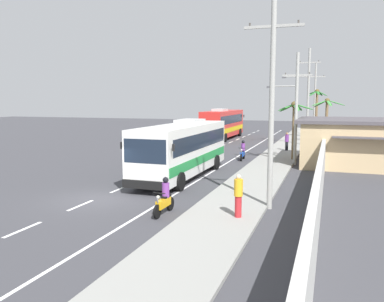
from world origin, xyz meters
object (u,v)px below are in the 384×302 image
Objects in this scene: motorcycle_beside_bus at (243,152)px; palm_second at (317,105)px; coach_bus_foreground at (183,147)px; utility_pole_nearest at (272,95)px; utility_pole_mid at (295,106)px; motorcycle_trailing at (164,199)px; pedestrian_near_kerb at (287,141)px; utility_pole_distant at (315,98)px; coach_bus_far_lane at (223,123)px; utility_pole_far at (307,95)px; pedestrian_midwalk at (238,195)px; palm_third at (294,118)px; palm_nearest at (327,111)px.

palm_second reaches higher than motorcycle_beside_bus.
utility_pole_nearest is (6.39, -5.91, 3.25)m from coach_bus_foreground.
motorcycle_beside_bus is 5.79m from utility_pole_mid.
utility_pole_mid reaches higher than motorcycle_trailing.
pedestrian_near_kerb is at bearing 93.76° from utility_pole_nearest.
utility_pole_distant reaches higher than palm_second.
palm_second is at bearing 17.25° from coach_bus_far_lane.
motorcycle_beside_bus is at bearing 163.90° from utility_pole_mid.
utility_pole_far reaches higher than coach_bus_foreground.
motorcycle_beside_bus is 16.93m from pedestrian_midwalk.
motorcycle_trailing is 1.14× the size of pedestrian_near_kerb.
utility_pole_mid is at bearing 90.30° from utility_pole_nearest.
utility_pole_distant is at bearing 79.57° from motorcycle_beside_bus.
utility_pole_nearest is (4.27, -14.37, 4.49)m from motorcycle_beside_bus.
coach_bus_foreground is at bearing -107.54° from utility_pole_far.
palm_second is at bearing 88.73° from utility_pole_nearest.
palm_third is (-0.34, -11.22, -1.95)m from utility_pole_far.
utility_pole_mid reaches higher than palm_third.
motorcycle_trailing is 37.80m from palm_second.
utility_pole_nearest is (4.17, 2.37, 4.49)m from motorcycle_trailing.
palm_third reaches higher than coach_bus_foreground.
motorcycle_beside_bus is (6.18, -17.07, -1.35)m from coach_bus_far_lane.
palm_third is at bearing -58.11° from coach_bus_far_lane.
utility_pole_distant is at bearing -145.74° from pedestrian_midwalk.
motorcycle_trailing is 1.10× the size of pedestrian_midwalk.
coach_bus_foreground is at bearing 119.92° from pedestrian_near_kerb.
utility_pole_distant is (4.62, 25.11, 4.48)m from motorcycle_beside_bus.
motorcycle_trailing is (2.22, -8.28, -1.24)m from coach_bus_foreground.
pedestrian_near_kerb is 0.17× the size of utility_pole_far.
palm_second is (1.73, 37.15, 3.21)m from pedestrian_midwalk.
motorcycle_beside_bus is at bearing -70.08° from coach_bus_far_lane.
pedestrian_midwalk is 0.17× the size of utility_pole_far.
coach_bus_far_lane is 19.31m from palm_third.
utility_pole_distant is 4.65m from palm_second.
motorcycle_trailing is 0.31× the size of palm_second.
utility_pole_distant is 10.31m from palm_nearest.
utility_pole_nearest is at bearing -94.00° from palm_nearest.
motorcycle_trailing is at bearing -104.80° from utility_pole_mid.
motorcycle_beside_bus is 0.41× the size of palm_third.
motorcycle_beside_bus is at bearing 90.32° from motorcycle_trailing.
utility_pole_distant is at bearing 99.59° from palm_nearest.
pedestrian_midwalk is (3.31, -16.60, 0.42)m from motorcycle_beside_bus.
motorcycle_trailing is 23.39m from pedestrian_near_kerb.
motorcycle_trailing is at bearing 131.61° from pedestrian_near_kerb.
palm_second is at bearing 86.95° from palm_third.
pedestrian_near_kerb is 7.18m from utility_pole_far.
palm_second reaches higher than motorcycle_trailing.
utility_pole_nearest is (0.95, 2.23, 4.07)m from pedestrian_midwalk.
motorcycle_trailing is at bearing -101.09° from palm_nearest.
motorcycle_beside_bus is 0.38× the size of palm_nearest.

